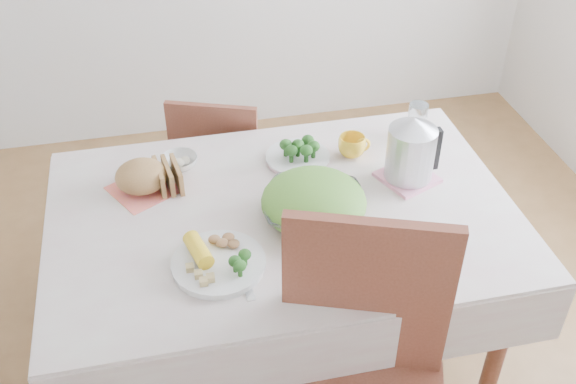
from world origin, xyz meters
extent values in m
plane|color=brown|center=(0.00, 0.00, 0.00)|extent=(3.60, 3.60, 0.00)
cube|color=brown|center=(0.00, 0.00, 0.38)|extent=(1.40, 0.90, 0.75)
cube|color=beige|center=(0.00, 0.00, 0.76)|extent=(1.50, 1.00, 0.01)
cube|color=brown|center=(-0.10, 0.75, 0.47)|extent=(0.49, 0.49, 0.84)
imported|color=white|center=(0.09, -0.05, 0.80)|extent=(0.39, 0.39, 0.08)
cylinder|color=white|center=(-0.24, -0.21, 0.77)|extent=(0.30, 0.30, 0.02)
cylinder|color=white|center=(0.19, -0.29, 0.77)|extent=(0.32, 0.32, 0.02)
cylinder|color=beige|center=(0.11, 0.27, 0.77)|extent=(0.25, 0.25, 0.02)
cube|color=#EC6B5C|center=(-0.44, 0.21, 0.76)|extent=(0.26, 0.26, 0.00)
ellipsoid|color=olive|center=(-0.44, 0.21, 0.82)|extent=(0.19, 0.19, 0.10)
imported|color=white|center=(-0.30, 0.32, 0.78)|extent=(0.15, 0.15, 0.04)
imported|color=yellow|center=(0.31, 0.26, 0.80)|extent=(0.11, 0.11, 0.08)
cylinder|color=white|center=(0.58, 0.33, 0.83)|extent=(0.09, 0.09, 0.14)
cube|color=#FD9BBD|center=(0.45, 0.08, 0.77)|extent=(0.23, 0.23, 0.01)
cylinder|color=#B2B5BA|center=(0.45, 0.08, 0.88)|extent=(0.17, 0.17, 0.23)
cube|color=silver|center=(-0.17, -0.27, 0.76)|extent=(0.03, 0.20, 0.00)
cube|color=silver|center=(0.10, -0.15, 0.76)|extent=(0.09, 0.17, 0.00)
camera|label=1|loc=(-0.35, -1.65, 2.14)|focal=42.00mm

